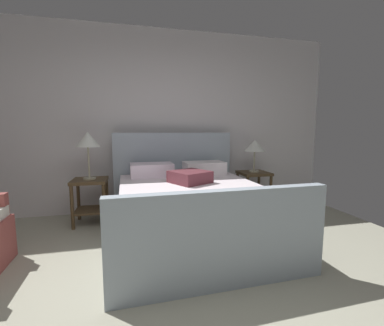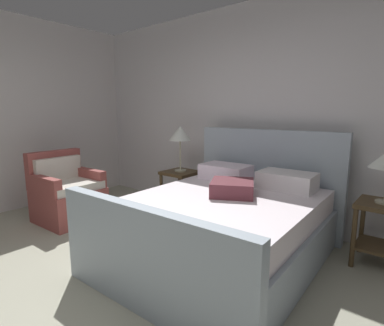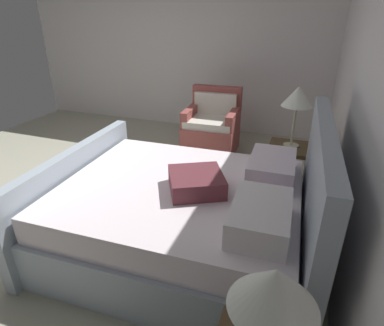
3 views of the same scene
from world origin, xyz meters
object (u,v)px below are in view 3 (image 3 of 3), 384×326
nightstand_left (288,163)px  armchair (212,128)px  bed (187,215)px  table_lamp_left (298,98)px  table_lamp_right (274,291)px

nightstand_left → armchair: bearing=-130.6°
bed → nightstand_left: size_ratio=3.60×
bed → nightstand_left: bed is taller
bed → armchair: size_ratio=2.40×
armchair → table_lamp_left: bearing=49.4°
nightstand_left → armchair: (-0.98, -1.15, -0.06)m
bed → nightstand_left: bearing=149.4°
bed → table_lamp_left: size_ratio=3.47×
table_lamp_left → table_lamp_right: bearing=1.9°
table_lamp_left → nightstand_left: bearing=-63.4°
bed → table_lamp_right: 1.57m
bed → table_lamp_right: bearing=33.3°
table_lamp_right → nightstand_left: table_lamp_right is taller
nightstand_left → table_lamp_left: size_ratio=0.96×
table_lamp_left → bed: bearing=-30.6°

